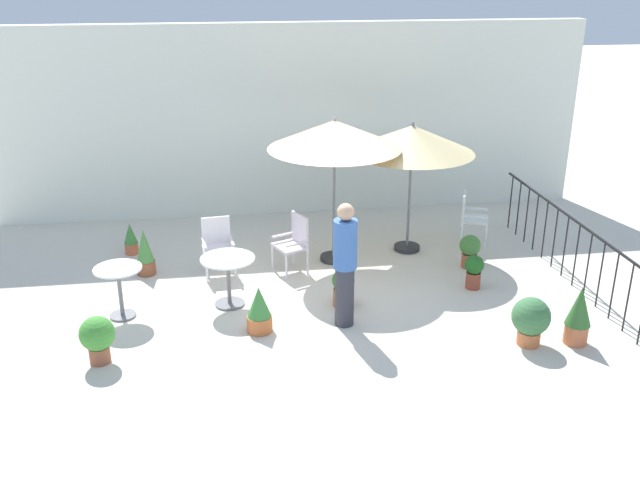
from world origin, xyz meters
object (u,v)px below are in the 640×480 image
at_px(patio_chair_1, 470,214).
at_px(standing_person, 345,263).
at_px(potted_plant_0, 97,337).
at_px(patio_chair_2, 217,243).
at_px(potted_plant_1, 579,315).
at_px(patio_umbrella_1, 412,140).
at_px(potted_plant_8, 531,319).
at_px(patio_chair_0, 294,240).
at_px(potted_plant_5, 145,253).
at_px(potted_plant_4, 259,310).
at_px(potted_plant_6, 343,286).
at_px(patio_umbrella_0, 334,136).
at_px(potted_plant_3, 131,239).
at_px(potted_plant_7, 474,270).
at_px(cafe_table_1, 228,272).
at_px(potted_plant_2, 470,249).
at_px(cafe_table_0, 119,283).

xyz_separation_m(patio_chair_1, standing_person, (-2.70, -2.65, 0.38)).
height_order(potted_plant_0, standing_person, standing_person).
bearing_deg(patio_chair_2, potted_plant_1, -32.29).
distance_m(patio_umbrella_1, potted_plant_8, 3.76).
bearing_deg(patio_umbrella_1, standing_person, -121.95).
bearing_deg(patio_chair_0, potted_plant_5, 175.19).
height_order(potted_plant_1, potted_plant_4, potted_plant_1).
xyz_separation_m(potted_plant_4, potted_plant_6, (1.24, 0.58, -0.01)).
relative_size(patio_umbrella_1, potted_plant_8, 3.41).
relative_size(patio_umbrella_0, potted_plant_6, 4.28).
distance_m(potted_plant_1, potted_plant_3, 7.19).
xyz_separation_m(potted_plant_7, standing_person, (-2.14, -0.84, 0.61)).
xyz_separation_m(potted_plant_3, potted_plant_5, (0.32, -0.89, 0.09)).
height_order(patio_umbrella_0, potted_plant_7, patio_umbrella_0).
xyz_separation_m(cafe_table_1, potted_plant_3, (-1.60, 2.15, -0.24)).
distance_m(patio_umbrella_1, patio_chair_0, 2.52).
distance_m(potted_plant_5, potted_plant_6, 3.28).
xyz_separation_m(patio_umbrella_0, cafe_table_1, (-1.75, -1.39, -1.60)).
height_order(patio_umbrella_1, potted_plant_8, patio_umbrella_1).
bearing_deg(potted_plant_2, standing_person, -145.54).
relative_size(patio_umbrella_1, potted_plant_2, 4.07).
distance_m(patio_umbrella_1, potted_plant_1, 3.96).
distance_m(cafe_table_0, potted_plant_4, 2.01).
bearing_deg(patio_chair_0, patio_chair_2, 175.95).
bearing_deg(patio_umbrella_0, potted_plant_7, -35.16).
distance_m(cafe_table_1, potted_plant_3, 2.69).
bearing_deg(potted_plant_8, standing_person, 158.96).
bearing_deg(potted_plant_4, potted_plant_3, 123.54).
xyz_separation_m(patio_umbrella_0, patio_chair_0, (-0.69, -0.32, -1.58)).
bearing_deg(cafe_table_1, potted_plant_3, 126.64).
xyz_separation_m(potted_plant_0, potted_plant_6, (3.26, 1.09, -0.06)).
bearing_deg(potted_plant_8, potted_plant_3, 144.72).
relative_size(patio_chair_2, potted_plant_2, 1.65).
bearing_deg(cafe_table_1, potted_plant_8, -23.77).
bearing_deg(potted_plant_1, standing_person, 162.09).
distance_m(potted_plant_4, potted_plant_5, 2.68).
relative_size(patio_chair_0, potted_plant_3, 1.71).
relative_size(cafe_table_0, standing_person, 0.43).
bearing_deg(standing_person, patio_umbrella_1, 58.05).
height_order(patio_umbrella_1, potted_plant_2, patio_umbrella_1).
relative_size(patio_chair_2, potted_plant_7, 1.70).
distance_m(patio_umbrella_1, patio_chair_2, 3.55).
relative_size(potted_plant_5, potted_plant_8, 1.16).
bearing_deg(potted_plant_7, potted_plant_2, 75.02).
bearing_deg(potted_plant_5, potted_plant_2, -5.14).
bearing_deg(patio_chair_1, potted_plant_4, -145.25).
xyz_separation_m(patio_chair_1, potted_plant_1, (0.20, -3.58, -0.11)).
height_order(potted_plant_3, potted_plant_8, potted_plant_8).
xyz_separation_m(cafe_table_0, potted_plant_5, (0.22, 1.42, -0.15)).
distance_m(cafe_table_0, potted_plant_2, 5.47).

